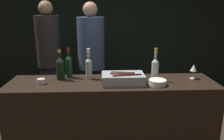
{
  "coord_description": "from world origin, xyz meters",
  "views": [
    {
      "loc": [
        -0.1,
        -1.89,
        1.69
      ],
      "look_at": [
        0.0,
        0.3,
        1.07
      ],
      "focal_mm": 35.0,
      "sensor_mm": 36.0,
      "label": 1
    }
  ],
  "objects": [
    {
      "name": "bar_counter",
      "position": [
        0.0,
        0.28,
        0.48
      ],
      "size": [
        2.17,
        0.55,
        0.95
      ],
      "color": "black",
      "rests_on": "ground_plane"
    },
    {
      "name": "person_in_hoodie",
      "position": [
        -0.92,
        1.43,
        1.01
      ],
      "size": [
        0.36,
        0.36,
        1.81
      ],
      "rotation": [
        0.0,
        0.0,
        3.01
      ],
      "color": "black",
      "rests_on": "ground_plane"
    },
    {
      "name": "ice_bin_with_bottles",
      "position": [
        0.11,
        0.22,
        1.01
      ],
      "size": [
        0.43,
        0.26,
        0.11
      ],
      "color": "#9EA0A5",
      "rests_on": "bar_counter"
    },
    {
      "name": "wine_glass",
      "position": [
        0.89,
        0.34,
        1.07
      ],
      "size": [
        0.07,
        0.07,
        0.16
      ],
      "color": "silver",
      "rests_on": "bar_counter"
    },
    {
      "name": "candle_votive",
      "position": [
        -0.72,
        0.25,
        0.98
      ],
      "size": [
        0.08,
        0.08,
        0.05
      ],
      "color": "silver",
      "rests_on": "bar_counter"
    },
    {
      "name": "bowl_white",
      "position": [
        0.45,
        0.15,
        0.98
      ],
      "size": [
        0.17,
        0.17,
        0.06
      ],
      "color": "white",
      "rests_on": "bar_counter"
    },
    {
      "name": "champagne_bottle",
      "position": [
        -0.55,
        0.38,
        1.09
      ],
      "size": [
        0.09,
        0.09,
        0.33
      ],
      "color": "black",
      "rests_on": "bar_counter"
    },
    {
      "name": "wall_back_chalkboard",
      "position": [
        0.0,
        2.53,
        1.4
      ],
      "size": [
        6.4,
        0.06,
        2.8
      ],
      "color": "black",
      "rests_on": "ground_plane"
    },
    {
      "name": "person_blond_tee",
      "position": [
        -0.27,
        1.32,
        0.99
      ],
      "size": [
        0.39,
        0.39,
        1.79
      ],
      "rotation": [
        0.0,
        0.0,
        -2.47
      ],
      "color": "black",
      "rests_on": "ground_plane"
    },
    {
      "name": "rose_wine_bottle",
      "position": [
        0.46,
        0.31,
        1.09
      ],
      "size": [
        0.08,
        0.08,
        0.35
      ],
      "color": "#9EA899",
      "rests_on": "bar_counter"
    },
    {
      "name": "white_wine_bottle",
      "position": [
        -0.25,
        0.4,
        1.09
      ],
      "size": [
        0.07,
        0.07,
        0.33
      ],
      "color": "#9EA899",
      "rests_on": "bar_counter"
    },
    {
      "name": "red_wine_bottle_burgundy",
      "position": [
        -0.47,
        0.45,
        1.09
      ],
      "size": [
        0.07,
        0.07,
        0.33
      ],
      "color": "#143319",
      "rests_on": "bar_counter"
    }
  ]
}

